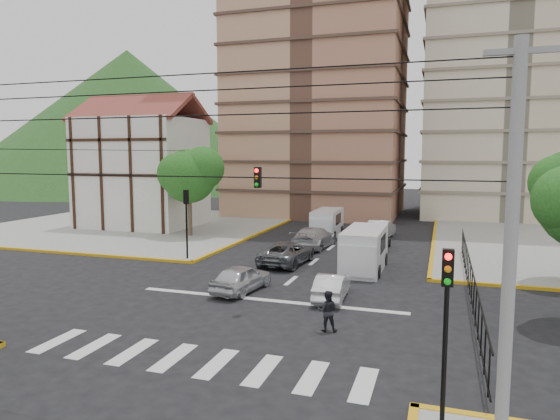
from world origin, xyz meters
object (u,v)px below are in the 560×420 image
at_px(traffic_light_nw, 186,212).
at_px(car_silver_front_left, 241,278).
at_px(van_right_lane, 364,251).
at_px(car_white_front_right, 332,286).
at_px(pedestrian_crosswalk, 327,311).
at_px(traffic_light_se, 446,308).
at_px(van_left_lane, 326,224).

distance_m(traffic_light_nw, car_silver_front_left, 8.58).
xyz_separation_m(traffic_light_nw, van_right_lane, (11.17, 0.66, -1.92)).
bearing_deg(car_white_front_right, traffic_light_nw, -30.20).
xyz_separation_m(van_right_lane, pedestrian_crosswalk, (0.19, -10.38, -0.40)).
bearing_deg(traffic_light_se, van_left_lane, 108.49).
distance_m(van_left_lane, car_silver_front_left, 17.63).
relative_size(traffic_light_nw, car_silver_front_left, 1.10).
xyz_separation_m(traffic_light_se, van_right_lane, (-4.43, 16.26, -1.92)).
xyz_separation_m(car_silver_front_left, pedestrian_crosswalk, (5.30, -4.15, 0.12)).
relative_size(car_silver_front_left, car_white_front_right, 1.07).
distance_m(car_white_front_right, pedestrian_crosswalk, 4.33).
distance_m(traffic_light_nw, pedestrian_crosswalk, 15.13).
bearing_deg(car_white_front_right, traffic_light_se, 113.20).
height_order(car_white_front_right, pedestrian_crosswalk, pedestrian_crosswalk).
xyz_separation_m(van_right_lane, van_left_lane, (-4.82, 11.40, -0.13)).
relative_size(traffic_light_nw, pedestrian_crosswalk, 2.76).
bearing_deg(car_silver_front_left, car_white_front_right, -169.75).
height_order(van_right_lane, car_silver_front_left, van_right_lane).
relative_size(car_silver_front_left, pedestrian_crosswalk, 2.50).
bearing_deg(car_white_front_right, pedestrian_crosswalk, 96.95).
relative_size(van_right_lane, pedestrian_crosswalk, 3.41).
height_order(traffic_light_nw, car_white_front_right, traffic_light_nw).
distance_m(van_left_lane, pedestrian_crosswalk, 22.34).
xyz_separation_m(traffic_light_se, car_white_front_right, (-4.99, 10.14, -2.50)).
distance_m(car_silver_front_left, car_white_front_right, 4.56).
distance_m(van_right_lane, car_white_front_right, 6.17).
height_order(traffic_light_nw, car_silver_front_left, traffic_light_nw).
distance_m(van_right_lane, pedestrian_crosswalk, 10.39).
bearing_deg(van_right_lane, pedestrian_crosswalk, -89.01).
bearing_deg(van_right_lane, car_silver_front_left, -129.42).
relative_size(traffic_light_nw, van_left_lane, 0.90).
xyz_separation_m(van_left_lane, car_silver_front_left, (-0.30, -17.63, -0.38)).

